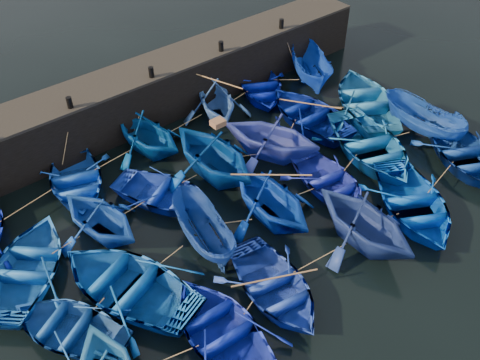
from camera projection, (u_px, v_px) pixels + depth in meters
ground at (292, 236)px, 20.50m from camera, size 120.00×120.00×0.00m
quay_wall at (145, 95)px, 25.82m from camera, size 26.00×2.50×2.50m
quay_top at (142, 70)px, 24.96m from camera, size 26.00×2.50×0.12m
bollard_1 at (69, 103)px, 22.33m from camera, size 0.24×0.24×0.50m
bollard_2 at (151, 72)px, 24.23m from camera, size 0.24×0.24×0.50m
bollard_3 at (221, 46)px, 26.13m from camera, size 0.24×0.24×0.50m
bollard_4 at (281, 24)px, 28.03m from camera, size 0.24×0.24×0.50m
boat_1 at (75, 180)px, 22.25m from camera, size 4.61×5.42×0.95m
boat_2 at (146, 133)px, 23.75m from camera, size 4.13×4.57×2.11m
boat_3 at (216, 100)px, 25.87m from camera, size 4.69×4.98×2.08m
boat_4 at (261, 87)px, 27.85m from camera, size 5.04×5.52×0.94m
boat_5 at (311, 68)px, 28.43m from camera, size 3.89×4.90×1.80m
boat_6 at (28, 267)px, 18.71m from camera, size 5.86×5.94×1.01m
boat_7 at (99, 217)px, 19.86m from camera, size 4.09×4.50×2.04m
boat_8 at (164, 194)px, 21.65m from camera, size 4.88×5.39×0.92m
boat_9 at (213, 153)px, 22.33m from camera, size 4.32×4.96×2.55m
boat_10 at (271, 135)px, 23.45m from camera, size 5.46×5.73×2.35m
boat_11 at (309, 114)px, 25.88m from camera, size 3.86×5.23×1.05m
boat_12 at (367, 101)px, 26.61m from camera, size 6.50×7.05×1.19m
boat_13 at (69, 327)px, 16.97m from camera, size 4.58×5.03×0.86m
boat_14 at (128, 284)px, 18.08m from camera, size 5.54×6.45×1.13m
boat_15 at (203, 230)px, 19.68m from camera, size 2.17×4.16×1.53m
boat_16 at (270, 198)px, 20.45m from camera, size 3.90×4.47×2.28m
boat_17 at (329, 181)px, 22.24m from camera, size 3.71×4.72×0.89m
boat_18 at (370, 146)px, 23.83m from camera, size 5.65×6.63×1.17m
boat_19 at (422, 120)px, 24.92m from camera, size 2.04×4.39×1.64m
boat_21 at (222, 331)px, 16.80m from camera, size 3.65×4.89×0.97m
boat_22 at (274, 287)px, 18.10m from camera, size 3.90×4.95×0.93m
boat_23 at (365, 221)px, 19.48m from camera, size 3.83×4.44×2.34m
boat_24 at (413, 204)px, 21.09m from camera, size 5.71×6.29×1.07m
boat_25 at (465, 155)px, 23.48m from camera, size 5.41×6.03×1.03m
wooden_crate at (218, 123)px, 21.56m from camera, size 0.54×0.45×0.25m
mooring_ropes at (216, 152)px, 23.01m from camera, size 18.04×11.79×2.10m
loose_oars at (267, 148)px, 22.04m from camera, size 10.50×11.94×1.41m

